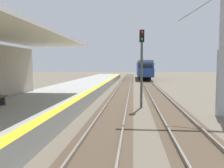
{
  "coord_description": "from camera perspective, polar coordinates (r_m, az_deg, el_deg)",
  "views": [
    {
      "loc": [
        3.06,
        -0.11,
        2.84
      ],
      "look_at": [
        2.2,
        9.47,
        2.1
      ],
      "focal_mm": 38.4,
      "sensor_mm": 36.0,
      "label": 1
    }
  ],
  "objects": [
    {
      "name": "track_pair_middle",
      "position": [
        20.42,
        11.39,
        -3.55
      ],
      "size": [
        2.34,
        120.0,
        0.16
      ],
      "color": "#4C3D2D",
      "rests_on": "ground"
    },
    {
      "name": "track_pair_nearest_platform",
      "position": [
        20.33,
        1.81,
        -3.5
      ],
      "size": [
        2.34,
        120.0,
        0.16
      ],
      "color": "#4C3D2D",
      "rests_on": "ground"
    },
    {
      "name": "station_platform",
      "position": [
        17.21,
        -13.81,
        -3.72
      ],
      "size": [
        5.0,
        80.0,
        0.91
      ],
      "color": "#999993",
      "rests_on": "ground"
    },
    {
      "name": "catenary_pylon_far_side",
      "position": [
        14.59,
        23.61,
        7.02
      ],
      "size": [
        5.0,
        0.4,
        7.5
      ],
      "color": "#9EA3A8",
      "rests_on": "ground"
    },
    {
      "name": "approaching_train",
      "position": [
        52.27,
        7.6,
        3.62
      ],
      "size": [
        2.93,
        19.6,
        4.76
      ],
      "color": "navy",
      "rests_on": "ground"
    },
    {
      "name": "rail_signal_post",
      "position": [
        16.16,
        7.07,
        5.61
      ],
      "size": [
        0.32,
        0.34,
        5.2
      ],
      "color": "#4C4C4C",
      "rests_on": "ground"
    }
  ]
}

